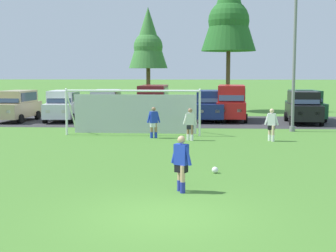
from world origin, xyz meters
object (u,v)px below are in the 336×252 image
Objects in this scene: parked_car_slot_center_left at (106,104)px; parked_car_slot_right at (231,102)px; parked_car_slot_center_right at (209,105)px; parked_car_slot_far_right at (303,107)px; player_defender_far at (190,124)px; player_midfield_center at (181,164)px; street_lamp at (297,61)px; player_striker_near at (272,125)px; player_winger_left at (154,122)px; parked_car_slot_center at (153,102)px; parked_car_slot_left at (63,105)px; parked_car_slot_end at (305,105)px; parked_car_slot_far_left at (17,105)px; soccer_ball at (215,170)px; soccer_goal at (134,111)px.

parked_car_slot_center_left is 9.12m from parked_car_slot_right.
parked_car_slot_far_right is (6.31, -1.23, 0.00)m from parked_car_slot_center_right.
parked_car_slot_center_left is 13.97m from parked_car_slot_far_right.
player_defender_far is 11.49m from parked_car_slot_far_right.
street_lamp is (6.23, 14.73, 3.26)m from player_midfield_center.
player_striker_near is 0.35× the size of parked_car_slot_center_right.
player_winger_left is at bearing 172.48° from player_striker_near.
parked_car_slot_center reaches higher than player_defender_far.
parked_car_slot_left and parked_car_slot_end have the same top height.
parked_car_slot_far_left is at bearing 141.91° from player_winger_left.
parked_car_slot_center_left is (6.01, 1.75, 0.00)m from parked_car_slot_far_left.
parked_car_slot_center_right is (1.35, 20.48, 0.29)m from player_midfield_center.
parked_car_slot_far_right is (9.45, 7.89, 0.29)m from player_winger_left.
parked_car_slot_far_right is 1.01× the size of parked_car_slot_end.
player_winger_left is 10.55m from parked_car_slot_right.
player_winger_left is 11.05m from parked_car_slot_left.
player_midfield_center is at bearing -65.74° from parked_car_slot_left.
parked_car_slot_center_right is at bearing 71.00° from player_winger_left.
soccer_ball is 7.99m from player_defender_far.
parked_car_slot_center reaches higher than parked_car_slot_end.
parked_car_slot_far_left and parked_car_slot_center_right have the same top height.
soccer_ball is at bearing -111.53° from player_striker_near.
parked_car_slot_far_left is 1.01× the size of parked_car_slot_left.
player_midfield_center is 1.00× the size of player_defender_far.
street_lamp reaches higher than soccer_ball.
parked_car_slot_left is at bearing 144.89° from player_striker_near.
parked_car_slot_center_left is 14.40m from parked_car_slot_end.
soccer_goal is at bearing -48.59° from parked_car_slot_left.
parked_car_slot_far_left is at bearing 151.39° from player_striker_near.
soccer_goal is 1.51× the size of parked_car_slot_right.
parked_car_slot_left and parked_car_slot_center_left have the same top height.
player_striker_near is 0.34× the size of parked_car_slot_center.
player_midfield_center is (-4.20, -10.57, 0.00)m from player_striker_near.
parked_car_slot_center_left reaches higher than soccer_ball.
soccer_ball is at bearing -90.86° from parked_car_slot_center_right.
player_winger_left is 13.20m from parked_car_slot_far_left.
parked_car_slot_center_left is at bearing 111.11° from soccer_goal.
parked_car_slot_far_right is at bearing 72.46° from street_lamp.
parked_car_slot_left is at bearing -174.92° from parked_car_slot_center.
parked_car_slot_center_right is 0.94× the size of parked_car_slot_right.
street_lamp is at bearing -14.56° from parked_car_slot_far_left.
parked_car_slot_right reaches higher than parked_car_slot_end.
parked_car_slot_left is at bearing 5.13° from parked_car_slot_far_left.
soccer_goal reaches higher than parked_car_slot_far_left.
soccer_goal is 9.80m from street_lamp.
parked_car_slot_center_left is at bearing 174.14° from parked_car_slot_center_right.
parked_car_slot_left is 16.25m from street_lamp.
soccer_goal reaches higher than parked_car_slot_center.
parked_car_slot_center_left is at bearing 120.51° from player_defender_far.
parked_car_slot_far_left reaches higher than player_striker_near.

